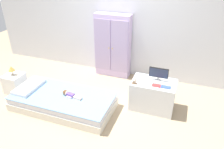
% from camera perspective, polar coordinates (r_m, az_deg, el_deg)
% --- Properties ---
extents(ground_plane, '(10.00, 10.00, 0.02)m').
position_cam_1_polar(ground_plane, '(4.07, -4.96, -9.21)').
color(ground_plane, tan).
extents(back_wall, '(6.40, 0.05, 2.70)m').
position_cam_1_polar(back_wall, '(4.81, 2.36, 15.11)').
color(back_wall, silver).
rests_on(back_wall, ground_plane).
extents(bed, '(1.82, 0.87, 0.27)m').
position_cam_1_polar(bed, '(4.12, -12.56, -6.86)').
color(bed, silver).
rests_on(bed, ground_plane).
extents(pillow, '(0.32, 0.63, 0.06)m').
position_cam_1_polar(pillow, '(4.41, -20.70, -2.95)').
color(pillow, white).
rests_on(pillow, bed).
extents(doll, '(0.39, 0.14, 0.10)m').
position_cam_1_polar(doll, '(3.98, -11.19, -4.99)').
color(doll, '#6B4CB2').
rests_on(doll, bed).
extents(nightstand, '(0.35, 0.35, 0.39)m').
position_cam_1_polar(nightstand, '(4.84, -23.87, -2.13)').
color(nightstand, white).
rests_on(nightstand, ground_plane).
extents(table_lamp, '(0.12, 0.12, 0.19)m').
position_cam_1_polar(table_lamp, '(4.70, -24.65, 1.29)').
color(table_lamp, '#B7B2AD').
rests_on(table_lamp, nightstand).
extents(wardrobe, '(0.78, 0.29, 1.41)m').
position_cam_1_polar(wardrobe, '(4.88, 0.20, 7.43)').
color(wardrobe, silver).
rests_on(wardrobe, ground_plane).
extents(tv_stand, '(0.77, 0.49, 0.54)m').
position_cam_1_polar(tv_stand, '(4.02, 10.53, -5.23)').
color(tv_stand, silver).
rests_on(tv_stand, ground_plane).
extents(tv_monitor, '(0.33, 0.10, 0.24)m').
position_cam_1_polar(tv_monitor, '(3.88, 12.01, 0.33)').
color(tv_monitor, '#99999E').
rests_on(tv_monitor, tv_stand).
extents(rocking_horse_toy, '(0.09, 0.04, 0.11)m').
position_cam_1_polar(rocking_horse_toy, '(3.76, 5.92, -1.77)').
color(rocking_horse_toy, '#8E6642').
rests_on(rocking_horse_toy, tv_stand).
extents(book_red, '(0.15, 0.09, 0.01)m').
position_cam_1_polar(book_red, '(3.78, 11.44, -2.79)').
color(book_red, '#CC3838').
rests_on(book_red, tv_stand).
extents(book_blue, '(0.16, 0.08, 0.01)m').
position_cam_1_polar(book_blue, '(3.76, 13.80, -3.18)').
color(book_blue, blue).
rests_on(book_blue, tv_stand).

